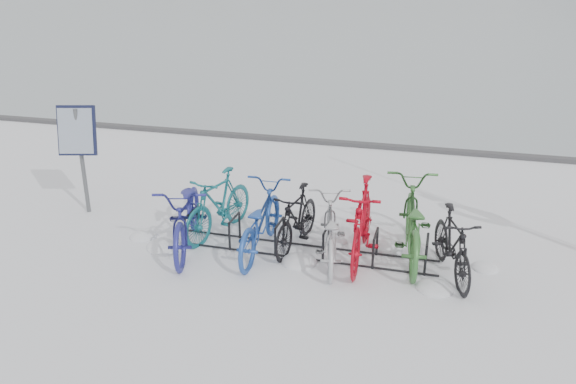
{
  "coord_description": "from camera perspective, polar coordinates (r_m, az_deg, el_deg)",
  "views": [
    {
      "loc": [
        1.84,
        -7.34,
        3.85
      ],
      "look_at": [
        -0.39,
        0.6,
        0.71
      ],
      "focal_mm": 35.0,
      "sensor_mm": 36.0,
      "label": 1
    }
  ],
  "objects": [
    {
      "name": "bike_7",
      "position": [
        8.0,
        16.39,
        -4.92
      ],
      "size": [
        0.91,
        1.69,
        0.98
      ],
      "primitive_type": "imported",
      "rotation": [
        0.0,
        0.0,
        0.3
      ],
      "color": "black",
      "rests_on": "ground"
    },
    {
      "name": "bike_0",
      "position": [
        8.58,
        -10.17,
        -2.01
      ],
      "size": [
        1.34,
        2.28,
        1.13
      ],
      "primitive_type": "imported",
      "rotation": [
        0.0,
        0.0,
        0.3
      ],
      "color": "navy",
      "rests_on": "ground"
    },
    {
      "name": "bike_2",
      "position": [
        8.36,
        -2.9,
        -2.69
      ],
      "size": [
        0.75,
        1.99,
        1.03
      ],
      "primitive_type": "imported",
      "rotation": [
        0.0,
        0.0,
        3.17
      ],
      "color": "#204699",
      "rests_on": "ground"
    },
    {
      "name": "ground",
      "position": [
        8.49,
        1.47,
        -6.15
      ],
      "size": [
        900.0,
        900.0,
        0.0
      ],
      "primitive_type": "plane",
      "color": "white",
      "rests_on": "ground"
    },
    {
      "name": "bike_6",
      "position": [
        8.38,
        12.47,
        -2.72
      ],
      "size": [
        1.01,
        2.25,
        1.14
      ],
      "primitive_type": "imported",
      "rotation": [
        0.0,
        0.0,
        3.26
      ],
      "color": "#346C30",
      "rests_on": "ground"
    },
    {
      "name": "bike_4",
      "position": [
        8.13,
        4.23,
        -3.76
      ],
      "size": [
        1.01,
        1.91,
        0.95
      ],
      "primitive_type": "imported",
      "rotation": [
        0.0,
        0.0,
        3.36
      ],
      "color": "#ABADB2",
      "rests_on": "ground"
    },
    {
      "name": "bike_rack",
      "position": [
        8.41,
        1.49,
        -5.05
      ],
      "size": [
        4.0,
        0.48,
        0.46
      ],
      "color": "black",
      "rests_on": "ground"
    },
    {
      "name": "bike_5",
      "position": [
        8.16,
        7.54,
        -2.83
      ],
      "size": [
        0.61,
        2.0,
        1.19
      ],
      "primitive_type": "imported",
      "rotation": [
        0.0,
        0.0,
        0.02
      ],
      "color": "#A80717",
      "rests_on": "ground"
    },
    {
      "name": "bike_1",
      "position": [
        8.98,
        -7.06,
        -1.02
      ],
      "size": [
        0.88,
        1.83,
        1.06
      ],
      "primitive_type": "imported",
      "rotation": [
        0.0,
        0.0,
        -0.23
      ],
      "color": "#145D66",
      "rests_on": "ground"
    },
    {
      "name": "info_board",
      "position": [
        10.09,
        -20.57,
        5.25
      ],
      "size": [
        0.67,
        0.4,
        1.9
      ],
      "rotation": [
        0.0,
        0.0,
        0.28
      ],
      "color": "#595B5E",
      "rests_on": "ground"
    },
    {
      "name": "bike_3",
      "position": [
        8.5,
        0.89,
        -2.51
      ],
      "size": [
        0.65,
        1.65,
        0.96
      ],
      "primitive_type": "imported",
      "rotation": [
        0.0,
        0.0,
        -0.13
      ],
      "color": "black",
      "rests_on": "ground"
    },
    {
      "name": "quay_edge",
      "position": [
        13.89,
        7.53,
        4.78
      ],
      "size": [
        400.0,
        0.25,
        0.1
      ],
      "primitive_type": "cube",
      "color": "#3F3F42",
      "rests_on": "ground"
    },
    {
      "name": "snow_drifts",
      "position": [
        8.38,
        0.36,
        -6.51
      ],
      "size": [
        5.61,
        1.53,
        0.21
      ],
      "color": "white",
      "rests_on": "ground"
    }
  ]
}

